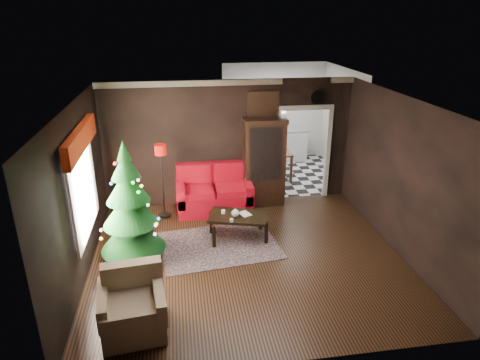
{
  "coord_description": "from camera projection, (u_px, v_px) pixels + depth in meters",
  "views": [
    {
      "loc": [
        -1.13,
        -6.48,
        4.12
      ],
      "look_at": [
        0.0,
        0.9,
        1.15
      ],
      "focal_mm": 31.75,
      "sensor_mm": 36.0,
      "label": 1
    }
  ],
  "objects": [
    {
      "name": "christmas_tree",
      "position": [
        129.0,
        205.0,
        7.24
      ],
      "size": [
        1.23,
        1.23,
        2.16
      ],
      "primitive_type": null,
      "rotation": [
        0.0,
        0.0,
        -0.09
      ],
      "color": "black",
      "rests_on": "ground"
    },
    {
      "name": "armchair",
      "position": [
        132.0,
        304.0,
        5.71
      ],
      "size": [
        0.97,
        0.97,
        0.89
      ],
      "primitive_type": null,
      "rotation": [
        0.0,
        0.0,
        0.12
      ],
      "color": "tan",
      "rests_on": "ground"
    },
    {
      "name": "left_window",
      "position": [
        82.0,
        188.0,
        6.9
      ],
      "size": [
        0.05,
        1.6,
        1.4
      ],
      "primitive_type": "cube",
      "color": "white",
      "rests_on": "wall_left"
    },
    {
      "name": "ceiling",
      "position": [
        249.0,
        103.0,
        6.6
      ],
      "size": [
        5.5,
        5.5,
        0.0
      ],
      "primitive_type": "plane",
      "rotation": [
        3.14,
        0.0,
        0.0
      ],
      "color": "white",
      "rests_on": "ground"
    },
    {
      "name": "kitchen_table",
      "position": [
        277.0,
        165.0,
        11.09
      ],
      "size": [
        0.7,
        0.7,
        0.75
      ],
      "primitive_type": null,
      "color": "brown",
      "rests_on": "ground"
    },
    {
      "name": "kitchen_window",
      "position": [
        274.0,
        102.0,
        12.25
      ],
      "size": [
        0.7,
        0.06,
        0.7
      ],
      "primitive_type": "cube",
      "color": "white",
      "rests_on": "ground"
    },
    {
      "name": "wall_front",
      "position": [
        285.0,
        269.0,
        4.82
      ],
      "size": [
        5.5,
        0.0,
        5.5
      ],
      "primitive_type": "plane",
      "rotation": [
        -1.57,
        0.0,
        0.0
      ],
      "color": "black",
      "rests_on": "ground"
    },
    {
      "name": "wall_clock",
      "position": [
        317.0,
        97.0,
        9.28
      ],
      "size": [
        0.32,
        0.32,
        0.06
      ],
      "primitive_type": "cylinder",
      "color": "silver",
      "rests_on": "wall_back"
    },
    {
      "name": "wall_back",
      "position": [
        229.0,
        143.0,
        9.42
      ],
      "size": [
        5.5,
        0.0,
        5.5
      ],
      "primitive_type": "plane",
      "rotation": [
        1.57,
        0.0,
        0.0
      ],
      "color": "black",
      "rests_on": "ground"
    },
    {
      "name": "rug",
      "position": [
        219.0,
        245.0,
        8.03
      ],
      "size": [
        2.34,
        1.82,
        0.01
      ],
      "primitive_type": "cube",
      "rotation": [
        0.0,
        0.0,
        0.12
      ],
      "color": "#372431",
      "rests_on": "ground"
    },
    {
      "name": "curio_cabinet",
      "position": [
        264.0,
        164.0,
        9.48
      ],
      "size": [
        0.9,
        0.45,
        1.9
      ],
      "primitive_type": null,
      "color": "black",
      "rests_on": "ground"
    },
    {
      "name": "kitchen_counter",
      "position": [
        275.0,
        146.0,
        12.49
      ],
      "size": [
        1.8,
        0.6,
        0.9
      ],
      "primitive_type": "cube",
      "color": "white",
      "rests_on": "ground"
    },
    {
      "name": "kitchen_floor",
      "position": [
        284.0,
        174.0,
        11.55
      ],
      "size": [
        3.0,
        3.0,
        0.0
      ],
      "primitive_type": "plane",
      "color": "silver",
      "rests_on": "ground"
    },
    {
      "name": "coffee_table",
      "position": [
        238.0,
        226.0,
        8.2
      ],
      "size": [
        1.22,
        0.92,
        0.49
      ],
      "primitive_type": null,
      "rotation": [
        0.0,
        0.0,
        -0.28
      ],
      "color": "black",
      "rests_on": "rug"
    },
    {
      "name": "cup_a",
      "position": [
        223.0,
        212.0,
        8.17
      ],
      "size": [
        0.1,
        0.1,
        0.07
      ],
      "primitive_type": "cylinder",
      "rotation": [
        0.0,
        0.0,
        0.27
      ],
      "color": "white",
      "rests_on": "coffee_table"
    },
    {
      "name": "valance",
      "position": [
        80.0,
        139.0,
        6.61
      ],
      "size": [
        0.12,
        2.1,
        0.35
      ],
      "primitive_type": "cube",
      "color": "#A4280D",
      "rests_on": "wall_left"
    },
    {
      "name": "doorway",
      "position": [
        302.0,
        155.0,
        9.79
      ],
      "size": [
        1.1,
        0.1,
        2.1
      ],
      "primitive_type": null,
      "color": "white",
      "rests_on": "ground"
    },
    {
      "name": "cup_b",
      "position": [
        232.0,
        220.0,
        7.84
      ],
      "size": [
        0.09,
        0.09,
        0.06
      ],
      "primitive_type": "cylinder",
      "rotation": [
        0.0,
        0.0,
        -0.34
      ],
      "color": "silver",
      "rests_on": "coffee_table"
    },
    {
      "name": "floor_lamp",
      "position": [
        163.0,
        181.0,
        8.84
      ],
      "size": [
        0.36,
        0.36,
        1.59
      ],
      "primitive_type": null,
      "rotation": [
        0.0,
        0.0,
        -0.42
      ],
      "color": "black",
      "rests_on": "ground"
    },
    {
      "name": "wall_left",
      "position": [
        78.0,
        196.0,
        6.73
      ],
      "size": [
        0.0,
        5.5,
        5.5
      ],
      "primitive_type": "plane",
      "rotation": [
        1.57,
        0.0,
        1.57
      ],
      "color": "black",
      "rests_on": "ground"
    },
    {
      "name": "painting",
      "position": [
        263.0,
        105.0,
        9.17
      ],
      "size": [
        0.62,
        0.05,
        0.52
      ],
      "primitive_type": "cube",
      "color": "#AC814B",
      "rests_on": "wall_back"
    },
    {
      "name": "loveseat",
      "position": [
        214.0,
        189.0,
        9.28
      ],
      "size": [
        1.7,
        0.9,
        1.0
      ],
      "primitive_type": null,
      "color": "maroon",
      "rests_on": "ground"
    },
    {
      "name": "teapot",
      "position": [
        235.0,
        213.0,
        8.01
      ],
      "size": [
        0.2,
        0.2,
        0.16
      ],
      "primitive_type": null,
      "rotation": [
        0.0,
        0.0,
        0.23
      ],
      "color": "white",
      "rests_on": "coffee_table"
    },
    {
      "name": "wall_right",
      "position": [
        401.0,
        177.0,
        7.51
      ],
      "size": [
        0.0,
        5.5,
        5.5
      ],
      "primitive_type": "plane",
      "rotation": [
        1.57,
        0.0,
        -1.57
      ],
      "color": "black",
      "rests_on": "ground"
    },
    {
      "name": "floor",
      "position": [
        248.0,
        257.0,
        7.64
      ],
      "size": [
        5.5,
        5.5,
        0.0
      ],
      "primitive_type": "plane",
      "color": "black",
      "rests_on": "ground"
    },
    {
      "name": "book",
      "position": [
        241.0,
        210.0,
        8.05
      ],
      "size": [
        0.17,
        0.09,
        0.24
      ],
      "primitive_type": "imported",
      "rotation": [
        0.0,
        0.0,
        0.42
      ],
      "color": "gray",
      "rests_on": "coffee_table"
    }
  ]
}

